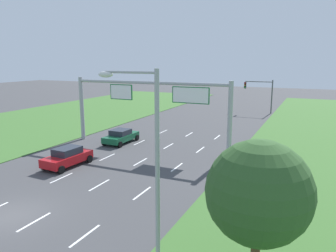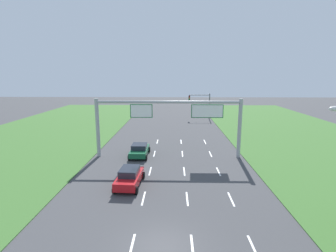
{
  "view_description": "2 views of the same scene",
  "coord_description": "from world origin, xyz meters",
  "px_view_note": "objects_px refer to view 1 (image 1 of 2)",
  "views": [
    {
      "loc": [
        15.43,
        -12.13,
        8.78
      ],
      "look_at": [
        1.45,
        18.52,
        2.01
      ],
      "focal_mm": 35.0,
      "sensor_mm": 36.0,
      "label": 1
    },
    {
      "loc": [
        0.64,
        -13.42,
        9.78
      ],
      "look_at": [
        -0.12,
        21.15,
        2.92
      ],
      "focal_mm": 28.0,
      "sensor_mm": 36.0,
      "label": 2
    }
  ],
  "objects_px": {
    "car_near_red": "(121,136)",
    "sign_gantry": "(151,100)",
    "traffic_light_mast": "(260,90)",
    "roadside_tree_near": "(259,193)",
    "car_lead_silver": "(67,157)",
    "street_lamp": "(148,159)"
  },
  "relations": [
    {
      "from": "sign_gantry",
      "to": "traffic_light_mast",
      "type": "height_order",
      "value": "sign_gantry"
    },
    {
      "from": "traffic_light_mast",
      "to": "roadside_tree_near",
      "type": "bearing_deg",
      "value": -81.03
    },
    {
      "from": "sign_gantry",
      "to": "street_lamp",
      "type": "distance_m",
      "value": 20.7
    },
    {
      "from": "car_near_red",
      "to": "sign_gantry",
      "type": "distance_m",
      "value": 5.62
    },
    {
      "from": "car_near_red",
      "to": "sign_gantry",
      "type": "bearing_deg",
      "value": -2.29
    },
    {
      "from": "car_lead_silver",
      "to": "street_lamp",
      "type": "xyz_separation_m",
      "value": [
        13.05,
        -9.98,
        4.26
      ]
    },
    {
      "from": "car_near_red",
      "to": "car_lead_silver",
      "type": "xyz_separation_m",
      "value": [
        0.22,
        -8.63,
        0.06
      ]
    },
    {
      "from": "car_lead_silver",
      "to": "sign_gantry",
      "type": "bearing_deg",
      "value": 70.43
    },
    {
      "from": "sign_gantry",
      "to": "roadside_tree_near",
      "type": "xyz_separation_m",
      "value": [
        13.48,
        -17.4,
        -0.86
      ]
    },
    {
      "from": "sign_gantry",
      "to": "street_lamp",
      "type": "height_order",
      "value": "street_lamp"
    },
    {
      "from": "car_lead_silver",
      "to": "roadside_tree_near",
      "type": "relative_size",
      "value": 0.75
    },
    {
      "from": "car_near_red",
      "to": "sign_gantry",
      "type": "relative_size",
      "value": 0.26
    },
    {
      "from": "traffic_light_mast",
      "to": "roadside_tree_near",
      "type": "relative_size",
      "value": 0.93
    },
    {
      "from": "traffic_light_mast",
      "to": "roadside_tree_near",
      "type": "xyz_separation_m",
      "value": [
        7.14,
        -45.21,
        0.17
      ]
    },
    {
      "from": "car_lead_silver",
      "to": "traffic_light_mast",
      "type": "height_order",
      "value": "traffic_light_mast"
    },
    {
      "from": "sign_gantry",
      "to": "car_lead_silver",
      "type": "bearing_deg",
      "value": -113.0
    },
    {
      "from": "roadside_tree_near",
      "to": "car_near_red",
      "type": "bearing_deg",
      "value": 134.47
    },
    {
      "from": "car_lead_silver",
      "to": "traffic_light_mast",
      "type": "xyz_separation_m",
      "value": [
        9.91,
        36.24,
        3.05
      ]
    },
    {
      "from": "car_near_red",
      "to": "roadside_tree_near",
      "type": "bearing_deg",
      "value": -44.83
    },
    {
      "from": "car_lead_silver",
      "to": "sign_gantry",
      "type": "relative_size",
      "value": 0.26
    },
    {
      "from": "car_lead_silver",
      "to": "roadside_tree_near",
      "type": "bearing_deg",
      "value": -24.33
    },
    {
      "from": "car_lead_silver",
      "to": "roadside_tree_near",
      "type": "distance_m",
      "value": 19.54
    }
  ]
}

